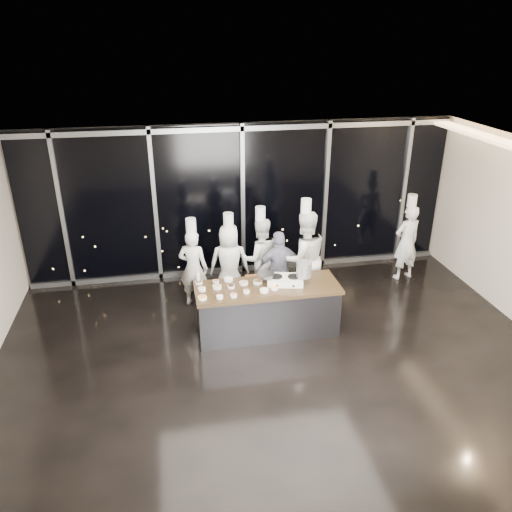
{
  "coord_description": "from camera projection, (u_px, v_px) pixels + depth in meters",
  "views": [
    {
      "loc": [
        -1.6,
        -6.41,
        4.87
      ],
      "look_at": [
        -0.14,
        1.2,
        1.34
      ],
      "focal_mm": 35.0,
      "sensor_mm": 36.0,
      "label": 1
    }
  ],
  "objects": [
    {
      "name": "prep_bowls",
      "position": [
        232.0,
        287.0,
        8.37
      ],
      "size": [
        1.36,
        0.72,
        0.05
      ],
      "color": "white",
      "rests_on": "demo_counter"
    },
    {
      "name": "guest",
      "position": [
        279.0,
        269.0,
        9.37
      ],
      "size": [
        0.9,
        0.4,
        1.51
      ],
      "rotation": [
        0.0,
        0.0,
        3.18
      ],
      "color": "#16193E",
      "rests_on": "ground"
    },
    {
      "name": "stock_pot",
      "position": [
        304.0,
        269.0,
        8.43
      ],
      "size": [
        0.31,
        0.31,
        0.26
      ],
      "primitive_type": "cylinder",
      "rotation": [
        0.0,
        0.0,
        -0.21
      ],
      "color": "#B7B8BA",
      "rests_on": "stove"
    },
    {
      "name": "chef_far_left",
      "position": [
        193.0,
        267.0,
        9.37
      ],
      "size": [
        0.65,
        0.55,
        1.76
      ],
      "rotation": [
        0.0,
        0.0,
        2.77
      ],
      "color": "silver",
      "rests_on": "ground"
    },
    {
      "name": "ground",
      "position": [
        279.0,
        362.0,
        8.02
      ],
      "size": [
        9.0,
        9.0,
        0.0
      ],
      "primitive_type": "plane",
      "color": "black",
      "rests_on": "ground"
    },
    {
      "name": "frying_pan",
      "position": [
        265.0,
        274.0,
        8.49
      ],
      "size": [
        0.53,
        0.35,
        0.05
      ],
      "rotation": [
        0.0,
        0.0,
        -0.21
      ],
      "color": "slate",
      "rests_on": "stove"
    },
    {
      "name": "chef_center",
      "position": [
        260.0,
        258.0,
        9.68
      ],
      "size": [
        0.84,
        0.68,
        1.87
      ],
      "rotation": [
        0.0,
        0.0,
        3.22
      ],
      "color": "silver",
      "rests_on": "ground"
    },
    {
      "name": "chef_left",
      "position": [
        229.0,
        262.0,
        9.56
      ],
      "size": [
        0.82,
        0.59,
        1.79
      ],
      "rotation": [
        0.0,
        0.0,
        3.01
      ],
      "color": "silver",
      "rests_on": "ground"
    },
    {
      "name": "squeeze_bottle",
      "position": [
        198.0,
        277.0,
        8.51
      ],
      "size": [
        0.07,
        0.07,
        0.24
      ],
      "color": "silver",
      "rests_on": "demo_counter"
    },
    {
      "name": "chef_right",
      "position": [
        304.0,
        258.0,
        9.38
      ],
      "size": [
        0.98,
        0.8,
        2.11
      ],
      "rotation": [
        0.0,
        0.0,
        3.24
      ],
      "color": "silver",
      "rests_on": "ground"
    },
    {
      "name": "stove",
      "position": [
        285.0,
        280.0,
        8.52
      ],
      "size": [
        0.67,
        0.49,
        0.14
      ],
      "rotation": [
        0.0,
        0.0,
        -0.21
      ],
      "color": "white",
      "rests_on": "demo_counter"
    },
    {
      "name": "room_shell",
      "position": [
        293.0,
        231.0,
        7.12
      ],
      "size": [
        9.02,
        7.02,
        3.21
      ],
      "color": "beige",
      "rests_on": "ground"
    },
    {
      "name": "window_wall",
      "position": [
        243.0,
        201.0,
        10.42
      ],
      "size": [
        8.9,
        0.11,
        3.2
      ],
      "color": "black",
      "rests_on": "ground"
    },
    {
      "name": "demo_counter",
      "position": [
        267.0,
        309.0,
        8.63
      ],
      "size": [
        2.46,
        0.86,
        0.9
      ],
      "color": "#37363B",
      "rests_on": "ground"
    },
    {
      "name": "chef_side",
      "position": [
        407.0,
        241.0,
        10.4
      ],
      "size": [
        0.66,
        0.51,
        1.85
      ],
      "rotation": [
        0.0,
        0.0,
        3.36
      ],
      "color": "silver",
      "rests_on": "ground"
    }
  ]
}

